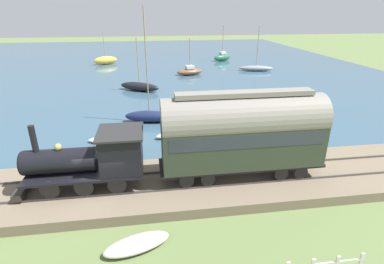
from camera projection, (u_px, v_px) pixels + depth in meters
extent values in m
plane|color=#607542|center=(105.00, 197.00, 15.92)|extent=(200.00, 200.00, 0.00)
cube|color=#38566B|center=(133.00, 62.00, 55.43)|extent=(80.00, 80.00, 0.01)
cube|color=#756651|center=(105.00, 190.00, 15.99)|extent=(5.44, 56.00, 0.55)
cube|color=#4C4742|center=(102.00, 195.00, 15.00)|extent=(0.07, 54.88, 0.12)
cube|color=#4C4742|center=(106.00, 176.00, 16.72)|extent=(0.07, 54.88, 0.12)
cylinder|color=black|center=(117.00, 185.00, 14.91)|extent=(0.12, 0.93, 0.93)
cylinder|color=black|center=(120.00, 167.00, 16.62)|extent=(0.12, 0.93, 0.93)
cylinder|color=black|center=(84.00, 187.00, 14.70)|extent=(0.12, 0.93, 0.93)
cylinder|color=black|center=(90.00, 169.00, 16.41)|extent=(0.12, 0.93, 0.93)
cylinder|color=black|center=(50.00, 190.00, 14.49)|extent=(0.12, 0.93, 0.93)
cylinder|color=black|center=(60.00, 171.00, 16.20)|extent=(0.12, 0.93, 0.93)
cube|color=black|center=(86.00, 171.00, 15.41)|extent=(2.38, 5.79, 0.12)
cylinder|color=black|center=(61.00, 161.00, 14.99)|extent=(1.24, 3.48, 1.24)
cylinder|color=black|center=(23.00, 163.00, 14.76)|extent=(1.18, 0.08, 1.18)
cylinder|color=black|center=(33.00, 139.00, 14.36)|extent=(0.30, 0.30, 1.32)
sphere|color=tan|center=(58.00, 147.00, 14.70)|extent=(0.36, 0.36, 0.36)
cube|color=black|center=(122.00, 151.00, 15.26)|extent=(2.28, 2.03, 1.94)
cube|color=#282828|center=(120.00, 132.00, 14.87)|extent=(2.48, 2.27, 0.10)
cube|color=#2D2823|center=(24.00, 187.00, 15.25)|extent=(2.18, 0.44, 0.32)
cylinder|color=black|center=(301.00, 172.00, 16.24)|extent=(0.12, 0.76, 0.76)
cylinder|color=black|center=(286.00, 156.00, 17.96)|extent=(0.12, 0.76, 0.76)
cylinder|color=black|center=(281.00, 174.00, 16.09)|extent=(0.12, 0.76, 0.76)
cylinder|color=black|center=(268.00, 158.00, 17.81)|extent=(0.12, 0.76, 0.76)
cylinder|color=black|center=(208.00, 179.00, 15.56)|extent=(0.12, 0.76, 0.76)
cylinder|color=black|center=(202.00, 162.00, 17.27)|extent=(0.12, 0.76, 0.76)
cylinder|color=black|center=(187.00, 181.00, 15.41)|extent=(0.12, 0.76, 0.76)
cylinder|color=black|center=(183.00, 164.00, 17.12)|extent=(0.12, 0.76, 0.76)
cube|color=black|center=(240.00, 163.00, 16.57)|extent=(2.07, 8.93, 0.16)
cube|color=#2D3828|center=(242.00, 141.00, 16.05)|extent=(2.30, 8.57, 2.54)
cube|color=#2D333D|center=(242.00, 133.00, 15.88)|extent=(2.33, 8.04, 0.71)
cylinder|color=gray|center=(243.00, 118.00, 15.56)|extent=(2.42, 8.57, 2.42)
cube|color=gray|center=(245.00, 94.00, 15.06)|extent=(0.81, 7.14, 0.24)
ellipsoid|color=black|center=(139.00, 87.00, 36.21)|extent=(3.74, 5.17, 1.02)
cylinder|color=#9E8460|center=(138.00, 60.00, 35.02)|extent=(0.10, 0.10, 5.20)
ellipsoid|color=#192347|center=(149.00, 116.00, 26.21)|extent=(2.01, 4.45, 1.00)
cylinder|color=#9E8460|center=(146.00, 62.00, 24.39)|extent=(0.10, 0.10, 8.50)
ellipsoid|color=#236B42|center=(222.00, 58.00, 56.86)|extent=(2.96, 4.04, 1.25)
cylinder|color=#9E8460|center=(223.00, 40.00, 55.61)|extent=(0.10, 0.10, 5.27)
cube|color=silver|center=(223.00, 53.00, 56.53)|extent=(1.26, 1.40, 0.45)
ellipsoid|color=brown|center=(190.00, 72.00, 44.92)|extent=(2.60, 4.32, 0.94)
cylinder|color=#9E8460|center=(190.00, 54.00, 43.90)|extent=(0.10, 0.10, 4.38)
cube|color=silver|center=(190.00, 67.00, 44.65)|extent=(1.28, 1.42, 0.45)
ellipsoid|color=gold|center=(106.00, 60.00, 53.32)|extent=(2.98, 4.37, 1.41)
cylinder|color=#9E8460|center=(104.00, 45.00, 52.28)|extent=(0.10, 0.10, 4.01)
ellipsoid|color=gray|center=(256.00, 68.00, 47.77)|extent=(2.43, 5.56, 0.85)
cylinder|color=#9E8460|center=(258.00, 46.00, 46.47)|extent=(0.10, 0.10, 5.96)
ellipsoid|color=#B7B2A3|center=(168.00, 135.00, 23.19)|extent=(1.55, 2.20, 0.41)
ellipsoid|color=silver|center=(105.00, 139.00, 22.45)|extent=(0.99, 2.42, 0.35)
ellipsoid|color=#B7B2A3|center=(137.00, 244.00, 12.43)|extent=(1.88, 3.00, 0.44)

